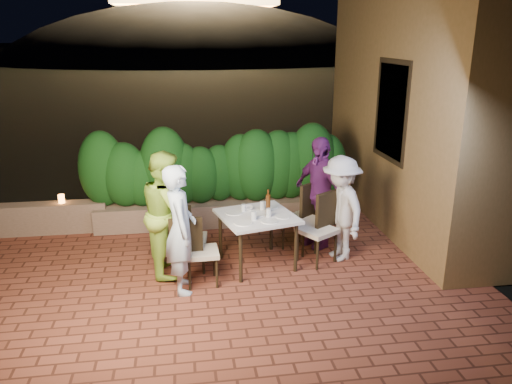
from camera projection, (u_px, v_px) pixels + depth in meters
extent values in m
plane|color=black|center=(221.00, 289.00, 6.46)|extent=(400.00, 400.00, 0.00)
cube|color=brown|center=(218.00, 275.00, 6.94)|extent=(7.00, 6.00, 0.15)
cube|color=olive|center=(429.00, 74.00, 8.09)|extent=(1.60, 5.00, 5.00)
cube|color=black|center=(393.00, 111.00, 7.66)|extent=(0.08, 1.00, 1.40)
cube|color=black|center=(392.00, 111.00, 7.66)|extent=(0.06, 1.15, 1.55)
cube|color=#7A614E|center=(221.00, 212.00, 8.59)|extent=(4.20, 0.55, 0.40)
cube|color=#7A614E|center=(38.00, 219.00, 8.14)|extent=(2.20, 0.30, 0.50)
ellipsoid|color=black|center=(198.00, 92.00, 64.49)|extent=(52.00, 40.00, 22.00)
cylinder|color=white|center=(243.00, 223.00, 6.55)|extent=(0.24, 0.24, 0.01)
cylinder|color=white|center=(234.00, 213.00, 6.93)|extent=(0.24, 0.24, 0.01)
cylinder|color=white|center=(283.00, 217.00, 6.78)|extent=(0.19, 0.19, 0.01)
cylinder|color=white|center=(271.00, 207.00, 7.17)|extent=(0.22, 0.22, 0.01)
cylinder|color=white|center=(259.00, 214.00, 6.86)|extent=(0.19, 0.19, 0.01)
cylinder|color=white|center=(269.00, 221.00, 6.62)|extent=(0.23, 0.23, 0.01)
cylinder|color=silver|center=(254.00, 216.00, 6.66)|extent=(0.07, 0.07, 0.12)
cylinder|color=silver|center=(244.00, 208.00, 6.98)|extent=(0.06, 0.06, 0.11)
cylinder|color=silver|center=(269.00, 213.00, 6.78)|extent=(0.07, 0.07, 0.12)
cylinder|color=silver|center=(262.00, 206.00, 7.05)|extent=(0.07, 0.07, 0.12)
imported|color=white|center=(247.00, 208.00, 7.07)|extent=(0.21, 0.21, 0.04)
imported|color=silver|center=(180.00, 229.00, 6.16)|extent=(0.44, 0.63, 1.65)
imported|color=#96C23C|center=(167.00, 213.00, 6.65)|extent=(0.70, 0.87, 1.69)
imported|color=silver|center=(341.00, 208.00, 7.08)|extent=(0.76, 1.08, 1.52)
imported|color=#65236A|center=(319.00, 192.00, 7.51)|extent=(0.82, 1.08, 1.70)
cylinder|color=orange|center=(61.00, 199.00, 8.10)|extent=(0.10, 0.10, 0.14)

